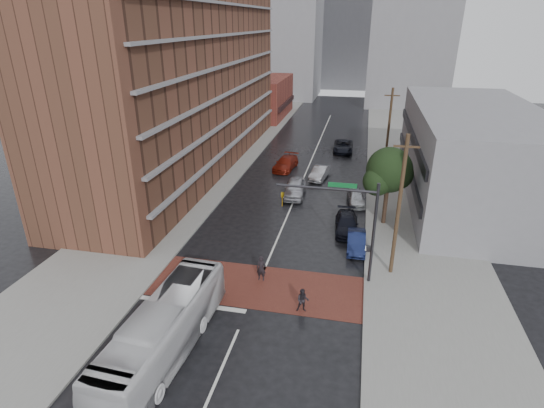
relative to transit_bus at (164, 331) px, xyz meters
The scene contains 24 objects.
ground 7.51m from the transit_bus, 64.03° to the left, with size 160.00×160.00×0.00m, color black.
crosswalk 7.95m from the transit_bus, 65.64° to the left, with size 14.00×5.00×0.02m, color brown.
sidewalk_west 32.71m from the transit_bus, 104.68° to the left, with size 9.00×90.00×0.15m, color gray.
sidewalk_east 34.90m from the transit_bus, 65.03° to the left, with size 9.00×90.00×0.15m, color gray.
apartment_block 34.77m from the transit_bus, 109.40° to the left, with size 10.00×44.00×28.00m, color brown.
storefront_west 61.27m from the transit_bus, 98.24° to the left, with size 8.00×16.00×7.00m, color brown.
building_east 33.25m from the transit_bus, 53.46° to the left, with size 11.00×26.00×9.00m, color gray.
distant_tower_west 86.51m from the transit_bus, 97.26° to the left, with size 18.00×16.00×32.00m, color gray.
distant_tower_east 82.14m from the transit_bus, 77.64° to the left, with size 16.00×14.00×36.00m, color gray.
distant_tower_center 102.20m from the transit_bus, 88.19° to the left, with size 12.00×10.00×24.00m, color gray.
street_tree 22.26m from the transit_bus, 57.81° to the left, with size 4.20×4.10×6.90m.
signal_mast 13.25m from the transit_bus, 45.13° to the left, with size 6.50×0.30×7.20m.
utility_pole_near 16.43m from the transit_bus, 41.44° to the left, with size 1.60×0.26×10.00m.
utility_pole_far 33.08m from the transit_bus, 68.56° to the left, with size 1.60×0.26×10.00m.
transit_bus is the anchor object (origin of this frame).
pedestrian_a 8.59m from the transit_bus, 67.19° to the left, with size 0.66×0.44×1.82m, color black.
pedestrian_b 8.36m from the transit_bus, 37.84° to the left, with size 0.76×0.59×1.56m, color black.
car_travel_a 23.64m from the transit_bus, 82.49° to the left, with size 2.00×4.97×1.69m, color #B5B6BE.
car_travel_b 29.46m from the transit_bus, 80.22° to the left, with size 1.49×4.27×1.41m, color #B3B5BB.
car_travel_c 31.49m from the transit_bus, 88.77° to the left, with size 2.09×5.15×1.49m, color maroon.
suv_travel 41.05m from the transit_bus, 80.28° to the left, with size 2.51×5.45×1.51m, color black.
car_parked_near 16.63m from the transit_bus, 55.04° to the left, with size 1.38×3.96×1.31m, color #141D46.
car_parked_mid 18.74m from the transit_bus, 62.54° to the left, with size 1.90×4.66×1.35m, color black.
car_parked_far 24.43m from the transit_bus, 67.81° to the left, with size 1.56×3.87×1.32m, color #B6B9BE.
Camera 1 is at (6.00, -22.65, 16.35)m, focal length 28.00 mm.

